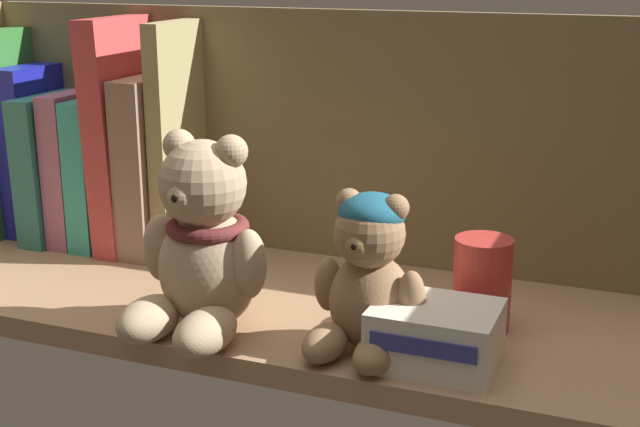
{
  "coord_description": "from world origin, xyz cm",
  "views": [
    {
      "loc": [
        30.19,
        -68.99,
        32.2
      ],
      "look_at": [
        2.71,
        0.0,
        10.48
      ],
      "focal_mm": 49.9,
      "sensor_mm": 36.0,
      "label": 1
    }
  ],
  "objects_px": {
    "book_2": "(66,163)",
    "pillar_candle": "(481,285)",
    "book_7": "(185,137)",
    "book_6": "(162,161)",
    "book_3": "(89,163)",
    "book_4": "(112,168)",
    "book_1": "(40,149)",
    "teddy_bear_smaller": "(368,277)",
    "small_product_box": "(435,335)",
    "teddy_bear_larger": "(203,248)",
    "book_5": "(134,132)",
    "book_0": "(16,130)"
  },
  "relations": [
    {
      "from": "book_3",
      "to": "teddy_bear_smaller",
      "type": "xyz_separation_m",
      "value": [
        0.38,
        -0.17,
        -0.02
      ]
    },
    {
      "from": "book_1",
      "to": "pillar_candle",
      "type": "height_order",
      "value": "book_1"
    },
    {
      "from": "book_2",
      "to": "pillar_candle",
      "type": "bearing_deg",
      "value": -11.82
    },
    {
      "from": "book_3",
      "to": "book_4",
      "type": "xyz_separation_m",
      "value": [
        0.03,
        0.0,
        -0.0
      ]
    },
    {
      "from": "teddy_bear_larger",
      "to": "small_product_box",
      "type": "distance_m",
      "value": 0.2
    },
    {
      "from": "book_2",
      "to": "book_4",
      "type": "height_order",
      "value": "same"
    },
    {
      "from": "book_0",
      "to": "book_1",
      "type": "bearing_deg",
      "value": 0.0
    },
    {
      "from": "book_0",
      "to": "book_4",
      "type": "bearing_deg",
      "value": 0.0
    },
    {
      "from": "book_4",
      "to": "small_product_box",
      "type": "xyz_separation_m",
      "value": [
        0.41,
        -0.18,
        -0.06
      ]
    },
    {
      "from": "book_4",
      "to": "pillar_candle",
      "type": "height_order",
      "value": "book_4"
    },
    {
      "from": "book_1",
      "to": "book_6",
      "type": "bearing_deg",
      "value": 0.0
    },
    {
      "from": "small_product_box",
      "to": "book_6",
      "type": "bearing_deg",
      "value": 152.59
    },
    {
      "from": "book_7",
      "to": "pillar_candle",
      "type": "bearing_deg",
      "value": -16.94
    },
    {
      "from": "book_4",
      "to": "teddy_bear_smaller",
      "type": "bearing_deg",
      "value": -26.28
    },
    {
      "from": "book_7",
      "to": "small_product_box",
      "type": "bearing_deg",
      "value": -29.49
    },
    {
      "from": "book_2",
      "to": "teddy_bear_larger",
      "type": "relative_size",
      "value": 0.95
    },
    {
      "from": "book_7",
      "to": "book_2",
      "type": "bearing_deg",
      "value": 180.0
    },
    {
      "from": "teddy_bear_smaller",
      "to": "pillar_candle",
      "type": "relative_size",
      "value": 1.63
    },
    {
      "from": "book_3",
      "to": "small_product_box",
      "type": "relative_size",
      "value": 1.73
    },
    {
      "from": "book_3",
      "to": "book_2",
      "type": "bearing_deg",
      "value": 180.0
    },
    {
      "from": "book_4",
      "to": "teddy_bear_smaller",
      "type": "xyz_separation_m",
      "value": [
        0.35,
        -0.17,
        -0.02
      ]
    },
    {
      "from": "book_2",
      "to": "book_5",
      "type": "height_order",
      "value": "book_5"
    },
    {
      "from": "book_2",
      "to": "small_product_box",
      "type": "xyz_separation_m",
      "value": [
        0.47,
        -0.18,
        -0.06
      ]
    },
    {
      "from": "book_4",
      "to": "book_5",
      "type": "relative_size",
      "value": 0.66
    },
    {
      "from": "book_4",
      "to": "small_product_box",
      "type": "bearing_deg",
      "value": -23.65
    },
    {
      "from": "book_7",
      "to": "book_6",
      "type": "bearing_deg",
      "value": 180.0
    },
    {
      "from": "book_4",
      "to": "book_7",
      "type": "bearing_deg",
      "value": 0.0
    },
    {
      "from": "book_1",
      "to": "book_4",
      "type": "distance_m",
      "value": 0.1
    },
    {
      "from": "book_6",
      "to": "book_1",
      "type": "bearing_deg",
      "value": 180.0
    },
    {
      "from": "book_1",
      "to": "book_4",
      "type": "relative_size",
      "value": 1.17
    },
    {
      "from": "book_5",
      "to": "teddy_bear_larger",
      "type": "distance_m",
      "value": 0.26
    },
    {
      "from": "teddy_bear_smaller",
      "to": "pillar_candle",
      "type": "xyz_separation_m",
      "value": [
        0.07,
        0.07,
        -0.02
      ]
    },
    {
      "from": "small_product_box",
      "to": "book_4",
      "type": "bearing_deg",
      "value": 156.35
    },
    {
      "from": "book_3",
      "to": "book_5",
      "type": "relative_size",
      "value": 0.68
    },
    {
      "from": "book_2",
      "to": "book_1",
      "type": "bearing_deg",
      "value": 180.0
    },
    {
      "from": "pillar_candle",
      "to": "book_4",
      "type": "bearing_deg",
      "value": 166.57
    },
    {
      "from": "book_3",
      "to": "book_5",
      "type": "bearing_deg",
      "value": 0.0
    },
    {
      "from": "book_6",
      "to": "small_product_box",
      "type": "bearing_deg",
      "value": -27.41
    },
    {
      "from": "book_3",
      "to": "book_7",
      "type": "distance_m",
      "value": 0.13
    },
    {
      "from": "book_0",
      "to": "teddy_bear_smaller",
      "type": "xyz_separation_m",
      "value": [
        0.48,
        -0.17,
        -0.05
      ]
    },
    {
      "from": "book_2",
      "to": "teddy_bear_smaller",
      "type": "bearing_deg",
      "value": -22.86
    },
    {
      "from": "book_2",
      "to": "teddy_bear_smaller",
      "type": "distance_m",
      "value": 0.45
    },
    {
      "from": "book_1",
      "to": "book_3",
      "type": "height_order",
      "value": "book_1"
    },
    {
      "from": "book_1",
      "to": "teddy_bear_larger",
      "type": "distance_m",
      "value": 0.36
    },
    {
      "from": "book_7",
      "to": "small_product_box",
      "type": "distance_m",
      "value": 0.38
    },
    {
      "from": "book_3",
      "to": "small_product_box",
      "type": "distance_m",
      "value": 0.48
    },
    {
      "from": "book_5",
      "to": "small_product_box",
      "type": "relative_size",
      "value": 2.57
    },
    {
      "from": "book_1",
      "to": "teddy_bear_smaller",
      "type": "xyz_separation_m",
      "value": [
        0.45,
        -0.17,
        -0.03
      ]
    },
    {
      "from": "book_0",
      "to": "book_6",
      "type": "distance_m",
      "value": 0.19
    },
    {
      "from": "book_1",
      "to": "book_6",
      "type": "relative_size",
      "value": 1.01
    }
  ]
}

